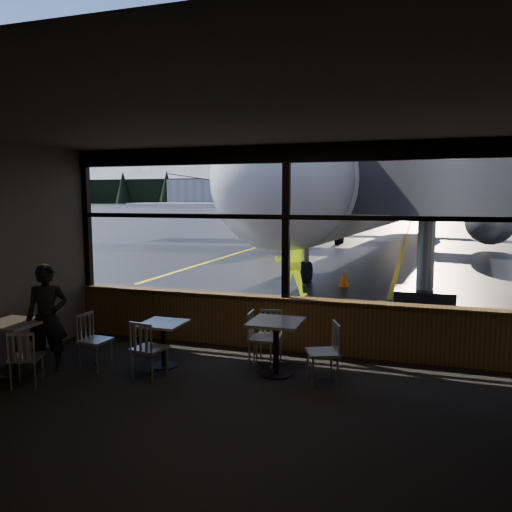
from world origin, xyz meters
The scene contains 29 objects.
ground_plane centered at (0.00, 120.00, 0.00)m, with size 520.00×520.00×0.00m, color black.
carpet_floor centered at (0.00, -3.00, 0.01)m, with size 8.00×6.00×0.01m, color black.
ceiling centered at (0.00, -3.00, 3.50)m, with size 8.00×6.00×0.04m, color #38332D.
wall_back centered at (0.00, -6.00, 1.75)m, with size 8.00×0.04×3.50m, color #4F473F.
window_sill centered at (0.00, 0.00, 0.45)m, with size 8.00×0.28×0.90m, color #4A3116.
window_header centered at (0.00, 0.00, 3.35)m, with size 8.00×0.18×0.30m, color black.
mullion_left centered at (-3.95, 0.00, 2.20)m, with size 0.12×0.12×2.60m, color black.
mullion_centre centered at (0.00, 0.00, 2.20)m, with size 0.12×0.12×2.60m, color black.
window_transom centered at (0.00, 0.00, 2.30)m, with size 8.00×0.10×0.08m, color black.
airliner centered at (0.16, 19.45, 5.73)m, with size 31.24×37.49×11.45m, color white, non-canonical shape.
jet_bridge centered at (3.60, 5.50, 2.35)m, with size 8.83×10.79×4.71m, color #2F2F32, non-canonical shape.
cafe_table_near centered at (0.18, -1.24, 0.41)m, with size 0.75×0.75×0.83m, color gray, non-canonical shape.
cafe_table_mid centered at (-1.59, -1.41, 0.35)m, with size 0.64×0.64×0.71m, color #A6A099, non-canonical shape.
cafe_table_left centered at (-3.50, -2.43, 0.40)m, with size 0.74×0.74×0.81m, color #9B958E, non-canonical shape.
chair_near_e centered at (0.90, -1.39, 0.45)m, with size 0.49×0.49×0.89m, color beige, non-canonical shape.
chair_near_w centered at (-0.13, -0.92, 0.43)m, with size 0.47×0.47×0.87m, color beige, non-canonical shape.
chair_near_n centered at (-0.08, -0.74, 0.42)m, with size 0.46×0.46×0.84m, color beige, non-canonical shape.
chair_mid_s centered at (-1.52, -1.96, 0.44)m, with size 0.48×0.48×0.89m, color beige, non-canonical shape.
chair_mid_w centered at (-2.56, -1.80, 0.43)m, with size 0.47×0.47×0.86m, color #B0AB9E, non-canonical shape.
chair_left_s centered at (-3.00, -2.75, 0.41)m, with size 0.45×0.45×0.83m, color #A9A598, non-canonical shape.
passenger centered at (-3.15, -2.13, 0.82)m, with size 0.60×0.39×1.64m, color black.
ground_crew centered at (-1.05, 4.69, 0.91)m, with size 0.89×0.69×1.83m, color #BFF219.
cone_nose centered at (0.10, 6.63, 0.23)m, with size 0.33×0.33×0.46m, color #EC5707.
hangar_left centered at (-70.00, 180.00, 5.50)m, with size 45.00×18.00×11.00m, color silver, non-canonical shape.
hangar_mid centered at (0.00, 185.00, 5.00)m, with size 38.00×15.00×10.00m, color silver, non-canonical shape.
fuel_tank_a centered at (-30.00, 182.00, 3.00)m, with size 8.00×8.00×6.00m, color silver.
fuel_tank_b centered at (-20.00, 182.00, 3.00)m, with size 8.00×8.00×6.00m, color silver.
fuel_tank_c centered at (-10.00, 182.00, 3.00)m, with size 8.00×8.00×6.00m, color silver.
treeline centered at (0.00, 210.00, 6.00)m, with size 360.00×3.00×12.00m, color black.
Camera 1 is at (2.08, -8.15, 2.61)m, focal length 35.00 mm.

